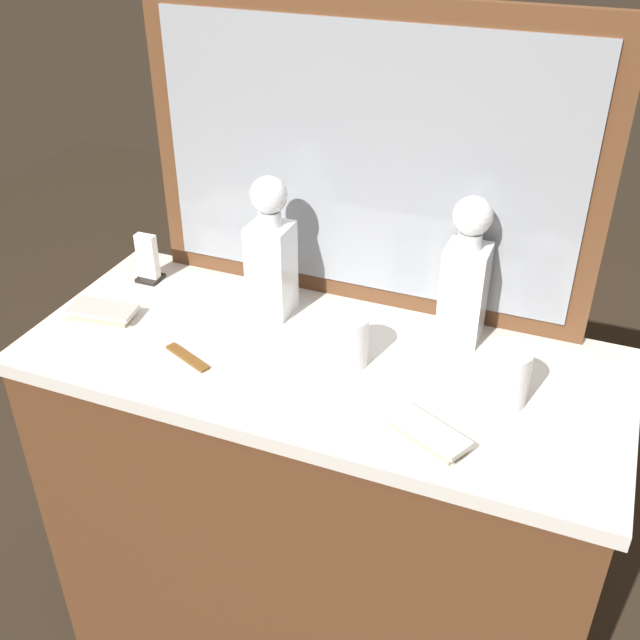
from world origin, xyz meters
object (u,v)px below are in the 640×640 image
object	(u,v)px
tortoiseshell_comb	(188,357)
napkin_holder	(148,261)
silver_brush_center	(427,432)
silver_brush_far_left	(103,312)
crystal_decanter_far_left	(271,260)
crystal_decanter_left	(465,284)
crystal_tumbler_front	(505,378)
crystal_tumbler_left	(347,341)

from	to	relation	value
tortoiseshell_comb	napkin_holder	size ratio (longest dim) A/B	1.02
silver_brush_center	napkin_holder	distance (m)	0.77
silver_brush_far_left	silver_brush_center	distance (m)	0.72
napkin_holder	crystal_decanter_far_left	bearing A→B (deg)	-3.38
crystal_decanter_left	crystal_tumbler_front	xyz separation A→B (m)	(0.12, -0.17, -0.07)
crystal_decanter_left	napkin_holder	world-z (taller)	crystal_decanter_left
crystal_decanter_far_left	crystal_tumbler_front	bearing A→B (deg)	-13.66
silver_brush_center	crystal_tumbler_left	bearing A→B (deg)	141.58
crystal_decanter_far_left	crystal_tumbler_left	world-z (taller)	crystal_decanter_far_left
crystal_tumbler_front	silver_brush_center	world-z (taller)	crystal_tumbler_front
crystal_tumbler_front	silver_brush_center	size ratio (longest dim) A/B	0.66
crystal_decanter_left	silver_brush_far_left	size ratio (longest dim) A/B	2.05
crystal_decanter_far_left	crystal_decanter_left	world-z (taller)	same
crystal_decanter_far_left	silver_brush_far_left	distance (m)	0.36
crystal_decanter_left	tortoiseshell_comb	world-z (taller)	crystal_decanter_left
silver_brush_far_left	tortoiseshell_comb	bearing A→B (deg)	-15.05
crystal_decanter_far_left	silver_brush_center	size ratio (longest dim) A/B	1.86
crystal_tumbler_front	silver_brush_center	distance (m)	0.18
crystal_tumbler_left	silver_brush_far_left	size ratio (longest dim) A/B	0.69
silver_brush_far_left	silver_brush_center	bearing A→B (deg)	-9.04
silver_brush_far_left	silver_brush_center	xyz separation A→B (m)	(0.71, -0.11, 0.00)
crystal_tumbler_left	napkin_holder	bearing A→B (deg)	165.83
crystal_tumbler_front	silver_brush_far_left	distance (m)	0.81
crystal_tumbler_front	napkin_holder	size ratio (longest dim) A/B	0.95
crystal_tumbler_front	silver_brush_far_left	xyz separation A→B (m)	(-0.81, -0.03, -0.04)
crystal_decanter_left	crystal_decanter_far_left	bearing A→B (deg)	-172.66
silver_brush_far_left	tortoiseshell_comb	size ratio (longest dim) A/B	1.28
crystal_tumbler_left	crystal_tumbler_front	bearing A→B (deg)	-1.74
crystal_decanter_far_left	crystal_decanter_left	distance (m)	0.38
crystal_tumbler_left	silver_brush_center	xyz separation A→B (m)	(0.20, -0.16, -0.03)
napkin_holder	silver_brush_center	bearing A→B (deg)	-21.88
crystal_decanter_left	crystal_tumbler_left	bearing A→B (deg)	-137.62
silver_brush_far_left	crystal_decanter_left	bearing A→B (deg)	16.35
crystal_decanter_left	crystal_tumbler_front	world-z (taller)	crystal_decanter_left
crystal_decanter_far_left	crystal_tumbler_left	distance (m)	0.25
crystal_decanter_left	silver_brush_far_left	xyz separation A→B (m)	(-0.69, -0.20, -0.11)
crystal_tumbler_front	tortoiseshell_comb	distance (m)	0.58
crystal_tumbler_front	tortoiseshell_comb	bearing A→B (deg)	-170.42
crystal_decanter_left	napkin_holder	distance (m)	0.70
crystal_decanter_left	crystal_tumbler_left	size ratio (longest dim) A/B	2.97
crystal_decanter_left	silver_brush_center	size ratio (longest dim) A/B	1.86
crystal_decanter_far_left	napkin_holder	size ratio (longest dim) A/B	2.69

